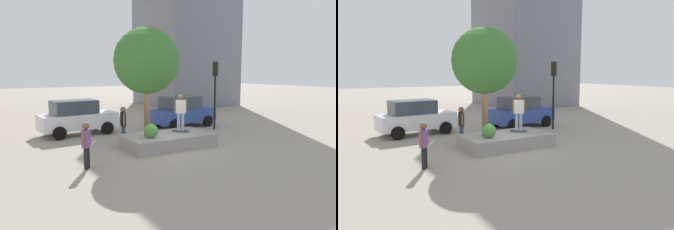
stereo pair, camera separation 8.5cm
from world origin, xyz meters
TOP-DOWN VIEW (x-y plane):
  - ground_plane at (0.00, 0.00)m, footprint 120.00×120.00m
  - planter_ledge at (0.45, 0.37)m, footprint 4.09×2.29m
  - plaza_tree at (-0.53, 0.59)m, footprint 2.95×2.95m
  - boxwood_shrub at (-0.60, 0.07)m, footprint 0.62×0.62m
  - skateboard at (1.22, 0.47)m, footprint 0.77×0.64m
  - skateboarder at (1.22, 0.47)m, footprint 0.54×0.40m
  - police_car at (-2.41, 5.45)m, footprint 4.29×2.23m
  - sedan_parked at (3.98, 4.51)m, footprint 4.30×2.25m
  - traffic_light_corner at (5.19, 2.78)m, footprint 0.37×0.36m
  - bystander_watching at (-3.83, -1.05)m, footprint 0.42×0.49m
  - pedestrian_crossing at (-1.02, 2.20)m, footprint 0.29×0.60m
  - brick_midrise at (12.00, 16.27)m, footprint 7.97×8.82m

SIDE VIEW (x-z plane):
  - ground_plane at x=0.00m, z-range 0.00..0.00m
  - planter_ledge at x=0.45m, z-range 0.00..0.60m
  - skateboard at x=1.22m, z-range 0.62..0.69m
  - boxwood_shrub at x=-0.60m, z-range 0.60..1.22m
  - police_car at x=-2.41m, z-range 0.02..1.95m
  - sedan_parked at x=3.98m, z-range 0.02..1.95m
  - bystander_watching at x=-3.83m, z-range 0.13..1.84m
  - pedestrian_crossing at x=-1.02m, z-range 0.14..1.93m
  - skateboarder at x=1.22m, z-range 0.81..2.57m
  - traffic_light_corner at x=5.19m, z-range 0.76..4.84m
  - plaza_tree at x=-0.53m, z-range 1.54..6.38m
  - brick_midrise at x=12.00m, z-range 0.00..20.59m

